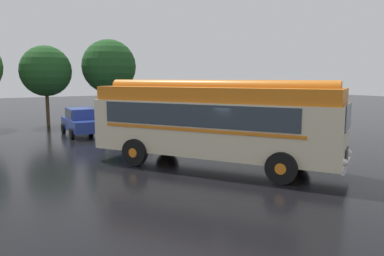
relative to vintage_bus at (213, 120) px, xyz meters
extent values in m
plane|color=black|center=(0.39, -0.46, -1.89)|extent=(120.00, 120.00, 0.00)
cube|color=beige|center=(-0.01, 0.01, -0.29)|extent=(7.12, 9.93, 2.10)
cube|color=orange|center=(-0.01, 0.01, 1.04)|extent=(6.85, 9.65, 0.56)
cylinder|color=orange|center=(-0.01, 0.01, 1.30)|extent=(5.22, 8.55, 0.60)
cube|color=#2D3842|center=(0.95, 0.90, 0.28)|extent=(3.99, 6.97, 0.84)
cube|color=#2D3842|center=(-1.25, -0.36, 0.28)|extent=(3.99, 6.97, 0.84)
cube|color=orange|center=(0.99, 0.81, -0.26)|extent=(4.08, 7.14, 0.12)
cube|color=orange|center=(-1.20, -0.44, -0.26)|extent=(4.08, 7.14, 0.12)
cube|color=#2D3842|center=(2.48, -4.35, 0.38)|extent=(1.93, 1.12, 0.88)
cube|color=black|center=(2.48, -4.35, -0.99)|extent=(0.81, 0.50, 0.56)
cube|color=silver|center=(2.49, -4.37, -1.32)|extent=(2.11, 1.26, 0.16)
sphere|color=white|center=(3.27, -3.92, -1.02)|extent=(0.22, 0.22, 0.22)
sphere|color=white|center=(1.70, -4.81, -1.02)|extent=(0.22, 0.22, 0.22)
cylinder|color=black|center=(2.66, -2.04, -1.34)|extent=(0.79, 1.09, 1.10)
cylinder|color=orange|center=(2.66, -2.04, -1.34)|extent=(0.47, 0.49, 0.39)
cylinder|color=black|center=(0.40, -3.33, -1.34)|extent=(0.79, 1.09, 1.10)
cylinder|color=orange|center=(0.40, -3.33, -1.34)|extent=(0.47, 0.49, 0.39)
cylinder|color=black|center=(-0.31, 3.17, -1.34)|extent=(0.79, 1.09, 1.10)
cylinder|color=orange|center=(-0.31, 3.17, -1.34)|extent=(0.47, 0.49, 0.39)
cylinder|color=black|center=(-2.57, 1.89, -1.34)|extent=(0.79, 1.09, 1.10)
cylinder|color=orange|center=(-2.57, 1.89, -1.34)|extent=(0.47, 0.49, 0.39)
cube|color=navy|center=(-1.83, 11.23, -1.22)|extent=(2.01, 4.32, 0.70)
cube|color=navy|center=(-1.81, 11.38, -0.55)|extent=(1.66, 2.29, 0.64)
cube|color=#2D3842|center=(-1.06, 11.32, -0.55)|extent=(0.17, 1.93, 0.50)
cube|color=#2D3842|center=(-2.57, 11.44, -0.55)|extent=(0.17, 1.93, 0.50)
cylinder|color=black|center=(-1.05, 9.87, -1.57)|extent=(0.25, 0.65, 0.64)
cylinder|color=black|center=(-2.80, 10.00, -1.57)|extent=(0.25, 0.65, 0.64)
cylinder|color=black|center=(-0.85, 12.46, -1.57)|extent=(0.25, 0.65, 0.64)
cylinder|color=black|center=(-2.60, 12.60, -1.57)|extent=(0.25, 0.65, 0.64)
cube|color=navy|center=(0.96, 10.59, -1.22)|extent=(1.95, 4.29, 0.70)
cube|color=navy|center=(0.97, 10.74, -0.55)|extent=(1.62, 2.27, 0.64)
cube|color=#2D3842|center=(1.72, 10.69, -0.55)|extent=(0.14, 1.93, 0.50)
cube|color=#2D3842|center=(0.21, 10.78, -0.55)|extent=(0.14, 1.93, 0.50)
cylinder|color=black|center=(1.76, 9.24, -1.57)|extent=(0.24, 0.65, 0.64)
cylinder|color=black|center=(0.00, 9.34, -1.57)|extent=(0.24, 0.65, 0.64)
cylinder|color=black|center=(1.91, 11.83, -1.57)|extent=(0.24, 0.65, 0.64)
cylinder|color=black|center=(0.16, 11.94, -1.57)|extent=(0.24, 0.65, 0.64)
cylinder|color=#4C3823|center=(-2.48, 17.21, -0.57)|extent=(0.25, 0.25, 2.65)
sphere|color=#1E4C1E|center=(-2.48, 17.21, 2.15)|extent=(3.71, 3.71, 3.71)
sphere|color=#1E4C1E|center=(-2.86, 17.25, 2.40)|extent=(2.46, 2.46, 2.46)
cylinder|color=#4C3823|center=(2.22, 16.72, -0.47)|extent=(0.29, 0.29, 2.85)
sphere|color=#1E4C1E|center=(2.22, 16.72, 2.54)|extent=(4.24, 4.24, 4.24)
sphere|color=#1E4C1E|center=(2.24, 16.79, 2.45)|extent=(2.71, 2.71, 2.71)
camera|label=1|loc=(-8.95, -11.90, 1.71)|focal=35.00mm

